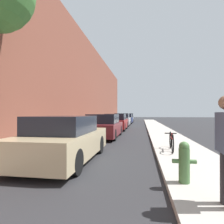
# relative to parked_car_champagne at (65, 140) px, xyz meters

# --- Properties ---
(ground_plane) EXTENTS (120.00, 120.00, 0.00)m
(ground_plane) POSITION_rel_parked_car_champagne_xyz_m (0.90, 9.74, -0.66)
(ground_plane) COLOR #28282B
(sidewalk_left) EXTENTS (2.00, 52.00, 0.12)m
(sidewalk_left) POSITION_rel_parked_car_champagne_xyz_m (-2.00, 9.74, -0.60)
(sidewalk_left) COLOR #ADA89E
(sidewalk_left) RESTS_ON ground
(sidewalk_right) EXTENTS (2.00, 52.00, 0.12)m
(sidewalk_right) POSITION_rel_parked_car_champagne_xyz_m (3.80, 9.74, -0.60)
(sidewalk_right) COLOR #ADA89E
(sidewalk_right) RESTS_ON ground
(building_facade_left) EXTENTS (0.70, 52.00, 8.93)m
(building_facade_left) POSITION_rel_parked_car_champagne_xyz_m (-3.35, 9.74, 3.81)
(building_facade_left) COLOR brown
(building_facade_left) RESTS_ON ground
(parked_car_champagne) EXTENTS (1.77, 4.07, 1.38)m
(parked_car_champagne) POSITION_rel_parked_car_champagne_xyz_m (0.00, 0.00, 0.00)
(parked_car_champagne) COLOR black
(parked_car_champagne) RESTS_ON ground
(parked_car_maroon) EXTENTS (1.81, 4.37, 1.41)m
(parked_car_maroon) POSITION_rel_parked_car_champagne_xyz_m (0.06, 5.73, 0.01)
(parked_car_maroon) COLOR black
(parked_car_maroon) RESTS_ON ground
(parked_car_red) EXTENTS (1.82, 4.13, 1.43)m
(parked_car_red) POSITION_rel_parked_car_champagne_xyz_m (0.08, 11.04, 0.03)
(parked_car_red) COLOR black
(parked_car_red) RESTS_ON ground
(parked_car_silver) EXTENTS (1.80, 3.94, 1.46)m
(parked_car_silver) POSITION_rel_parked_car_champagne_xyz_m (0.04, 16.54, 0.03)
(parked_car_silver) COLOR black
(parked_car_silver) RESTS_ON ground
(parked_car_navy) EXTENTS (1.88, 4.69, 1.39)m
(parked_car_navy) POSITION_rel_parked_car_champagne_xyz_m (0.03, 22.13, -0.00)
(parked_car_navy) COLOR black
(parked_car_navy) RESTS_ON ground
(parked_car_grey) EXTENTS (1.80, 4.14, 1.46)m
(parked_car_grey) POSITION_rel_parked_car_champagne_xyz_m (0.00, 27.68, 0.04)
(parked_car_grey) COLOR black
(parked_car_grey) RESTS_ON ground
(fire_hydrant) EXTENTS (0.45, 0.21, 0.80)m
(fire_hydrant) POSITION_rel_parked_car_champagne_xyz_m (3.14, -1.66, -0.13)
(fire_hydrant) COLOR #47703D
(fire_hydrant) RESTS_ON sidewalk_right
(bicycle) EXTENTS (0.44, 1.58, 0.64)m
(bicycle) POSITION_rel_parked_car_champagne_xyz_m (3.39, 1.61, -0.21)
(bicycle) COLOR black
(bicycle) RESTS_ON sidewalk_right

